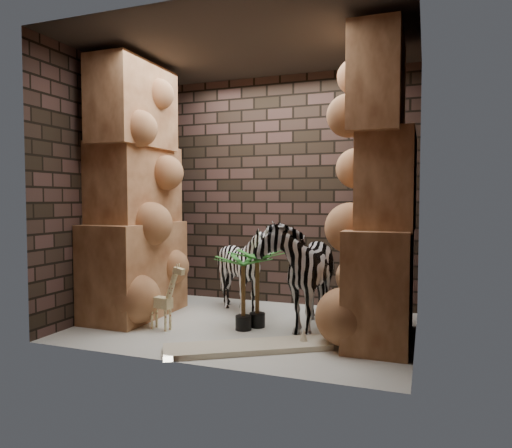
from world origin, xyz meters
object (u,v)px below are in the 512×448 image
at_px(palm_front, 257,288).
at_px(palm_back, 243,293).
at_px(zebra_left, 243,274).
at_px(zebra_right, 300,263).
at_px(giraffe_toy, 161,295).
at_px(surfboard, 248,347).

distance_m(palm_front, palm_back, 0.19).
xyz_separation_m(zebra_left, palm_back, (0.26, -0.65, -0.08)).
relative_size(zebra_right, palm_back, 1.75).
height_order(giraffe_toy, palm_back, palm_back).
xyz_separation_m(zebra_right, palm_front, (-0.43, -0.16, -0.27)).
bearing_deg(surfboard, palm_front, 71.73).
relative_size(palm_back, surfboard, 0.52).
bearing_deg(zebra_right, palm_front, -161.68).
bearing_deg(zebra_right, zebra_left, 155.15).
xyz_separation_m(palm_front, surfboard, (0.18, -0.75, -0.40)).
relative_size(palm_front, palm_back, 1.06).
distance_m(zebra_right, giraffe_toy, 1.53).
bearing_deg(palm_front, zebra_right, 20.72).
distance_m(zebra_left, giraffe_toy, 1.10).
distance_m(zebra_right, zebra_left, 0.88).
distance_m(zebra_right, palm_back, 0.69).
bearing_deg(giraffe_toy, zebra_right, 34.73).
relative_size(zebra_right, giraffe_toy, 1.89).
bearing_deg(zebra_left, zebra_right, -29.24).
bearing_deg(zebra_right, surfboard, -107.89).
bearing_deg(zebra_left, giraffe_toy, -128.07).
bearing_deg(zebra_left, palm_back, -75.16).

